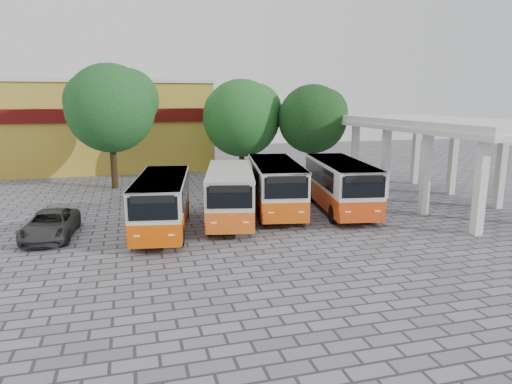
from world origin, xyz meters
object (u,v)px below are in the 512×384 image
object	(u,v)px
bus_centre_left	(230,191)
bus_far_right	(340,183)
parked_car	(50,225)
bus_far_left	(162,200)
bus_centre_right	(275,183)

from	to	relation	value
bus_centre_left	bus_far_right	distance (m)	6.80
bus_centre_left	parked_car	world-z (taller)	bus_centre_left
bus_far_left	bus_far_right	world-z (taller)	bus_far_right
bus_centre_left	bus_far_left	bearing A→B (deg)	-150.67
bus_centre_right	parked_car	world-z (taller)	bus_centre_right
bus_centre_left	bus_far_right	xyz separation A→B (m)	(6.79, 0.32, 0.09)
bus_centre_right	bus_far_left	bearing A→B (deg)	-150.79
bus_far_right	bus_centre_left	bearing A→B (deg)	-167.56
bus_far_right	bus_far_left	bearing A→B (deg)	-162.44
bus_centre_left	bus_far_right	world-z (taller)	bus_far_right
bus_far_left	bus_centre_left	bearing A→B (deg)	26.37
bus_centre_left	parked_car	xyz separation A→B (m)	(-9.12, -0.84, -1.00)
bus_centre_left	parked_car	bearing A→B (deg)	-162.14
bus_far_left	parked_car	bearing A→B (deg)	-173.43
bus_centre_left	bus_centre_right	world-z (taller)	bus_centre_right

